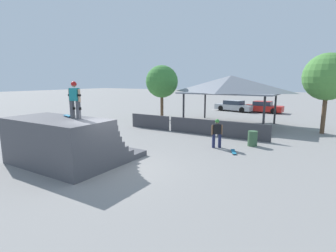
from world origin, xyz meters
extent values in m
plane|color=gray|center=(0.00, 0.00, 0.00)|extent=(160.00, 160.00, 0.00)
cube|color=#4C4C51|center=(-2.37, 0.22, 0.13)|extent=(4.76, 4.36, 0.26)
cube|color=#4C4C51|center=(-2.37, -0.28, 0.38)|extent=(4.76, 3.37, 0.26)
cube|color=#4C4C51|center=(-2.37, -0.46, 0.64)|extent=(4.76, 3.00, 0.26)
cube|color=#4C4C51|center=(-2.37, -0.58, 0.89)|extent=(4.76, 2.76, 0.26)
cube|color=#4C4C51|center=(-2.37, -0.67, 1.15)|extent=(4.76, 2.59, 0.26)
cube|color=#4C4C51|center=(-2.37, -0.73, 1.41)|extent=(4.76, 2.46, 0.26)
cube|color=#4C4C51|center=(-2.37, -0.77, 1.66)|extent=(4.76, 2.38, 0.26)
cube|color=#4C4C51|center=(-2.37, -0.80, 1.92)|extent=(4.76, 2.33, 0.26)
cylinder|color=silver|center=(-2.37, 0.35, 2.01)|extent=(4.67, 0.07, 0.07)
cube|color=#4C4C51|center=(-1.55, -0.29, 2.42)|extent=(0.16, 0.16, 0.75)
cube|color=black|center=(-1.56, -0.26, 2.47)|extent=(0.19, 0.15, 0.11)
cube|color=#4C4C51|center=(-1.88, -0.34, 2.42)|extent=(0.16, 0.16, 0.75)
cube|color=black|center=(-1.88, -0.31, 2.47)|extent=(0.19, 0.15, 0.11)
cube|color=teal|center=(-1.72, -0.31, 3.06)|extent=(0.43, 0.26, 0.53)
cylinder|color=tan|center=(-1.46, -0.28, 3.02)|extent=(0.11, 0.11, 0.53)
cylinder|color=black|center=(-1.46, -0.28, 3.03)|extent=(0.17, 0.17, 0.08)
cylinder|color=tan|center=(-1.97, -0.35, 3.02)|extent=(0.11, 0.11, 0.53)
cylinder|color=black|center=(-1.97, -0.35, 3.03)|extent=(0.17, 0.17, 0.08)
sphere|color=tan|center=(-1.72, -0.31, 3.47)|extent=(0.21, 0.21, 0.21)
sphere|color=#B21919|center=(-1.72, -0.31, 3.49)|extent=(0.23, 0.23, 0.23)
cylinder|color=blue|center=(-2.13, -0.20, 2.07)|extent=(0.06, 0.04, 0.05)
cylinder|color=blue|center=(-2.17, -0.33, 2.07)|extent=(0.06, 0.04, 0.05)
cylinder|color=blue|center=(-2.57, -0.06, 2.07)|extent=(0.06, 0.04, 0.05)
cylinder|color=blue|center=(-2.61, -0.19, 2.07)|extent=(0.06, 0.04, 0.05)
cube|color=teal|center=(-2.37, -0.20, 2.10)|extent=(0.77, 0.42, 0.02)
cube|color=teal|center=(-2.04, -0.30, 2.12)|extent=(0.15, 0.22, 0.02)
cube|color=#1E2347|center=(2.25, 5.50, 0.38)|extent=(0.20, 0.20, 0.76)
cube|color=#1E2347|center=(2.53, 5.69, 0.38)|extent=(0.20, 0.20, 0.76)
cube|color=black|center=(2.39, 5.60, 1.03)|extent=(0.46, 0.41, 0.54)
cylinder|color=brown|center=(2.18, 5.45, 0.99)|extent=(0.14, 0.14, 0.54)
cylinder|color=brown|center=(2.61, 5.74, 0.99)|extent=(0.14, 0.14, 0.54)
sphere|color=brown|center=(2.39, 5.60, 1.44)|extent=(0.21, 0.21, 0.21)
sphere|color=#337F33|center=(2.39, 5.60, 1.47)|extent=(0.24, 0.24, 0.24)
cylinder|color=red|center=(3.36, 5.26, 0.03)|extent=(0.05, 0.06, 0.05)
cylinder|color=red|center=(3.49, 5.31, 0.03)|extent=(0.05, 0.06, 0.05)
cylinder|color=red|center=(3.57, 4.78, 0.03)|extent=(0.05, 0.06, 0.05)
cylinder|color=red|center=(3.70, 4.84, 0.03)|extent=(0.05, 0.06, 0.05)
cube|color=teal|center=(3.53, 5.05, 0.06)|extent=(0.52, 0.84, 0.02)
cube|color=teal|center=(3.37, 5.40, 0.08)|extent=(0.22, 0.17, 0.02)
cube|color=#3D3D42|center=(-4.04, 8.39, 0.53)|extent=(3.33, 0.12, 1.05)
cube|color=#3D3D42|center=(-0.49, 8.39, 0.53)|extent=(3.33, 0.12, 1.05)
cube|color=#3D3D42|center=(3.05, 8.39, 0.53)|extent=(3.33, 0.12, 1.05)
cylinder|color=#2D2D33|center=(-2.72, 11.31, 1.28)|extent=(0.16, 0.16, 2.56)
cylinder|color=#2D2D33|center=(3.65, 11.31, 1.28)|extent=(0.16, 0.16, 2.56)
cylinder|color=#2D2D33|center=(-2.72, 15.70, 1.28)|extent=(0.16, 0.16, 2.56)
cylinder|color=#2D2D33|center=(3.65, 15.70, 1.28)|extent=(0.16, 0.16, 2.56)
cube|color=slate|center=(0.46, 13.50, 2.61)|extent=(7.50, 5.16, 0.10)
pyramid|color=slate|center=(0.46, 13.50, 3.34)|extent=(7.35, 5.06, 1.37)
cylinder|color=brown|center=(7.22, 13.06, 1.37)|extent=(0.28, 0.28, 2.73)
sphere|color=#4C893D|center=(7.22, 13.06, 3.87)|extent=(3.15, 3.15, 3.15)
cylinder|color=brown|center=(-5.90, 12.94, 1.22)|extent=(0.28, 0.28, 2.45)
sphere|color=#3D7F38|center=(-5.90, 12.94, 3.52)|extent=(2.97, 2.97, 2.97)
cylinder|color=#385B3D|center=(3.97, 7.01, 0.42)|extent=(0.52, 0.52, 0.85)
cube|color=#A8AAAF|center=(-2.03, 22.82, 0.48)|extent=(4.78, 2.57, 0.62)
cube|color=#283342|center=(-2.14, 22.84, 1.02)|extent=(2.34, 1.81, 0.46)
cube|color=#A8AAAF|center=(-2.14, 22.84, 1.25)|extent=(2.24, 1.76, 0.04)
cylinder|color=black|center=(-0.52, 23.28, 0.32)|extent=(0.67, 0.33, 0.64)
cylinder|color=black|center=(-0.83, 21.79, 0.32)|extent=(0.67, 0.33, 0.64)
cylinder|color=black|center=(-3.23, 23.85, 0.32)|extent=(0.67, 0.33, 0.64)
cylinder|color=black|center=(-3.54, 22.35, 0.32)|extent=(0.67, 0.33, 0.64)
cube|color=red|center=(1.17, 23.25, 0.48)|extent=(4.19, 1.75, 0.62)
cube|color=#283342|center=(1.07, 23.26, 1.02)|extent=(1.96, 1.43, 0.46)
cube|color=red|center=(1.07, 23.26, 1.25)|extent=(1.87, 1.39, 0.04)
cylinder|color=black|center=(2.46, 23.96, 0.32)|extent=(0.65, 0.22, 0.64)
cylinder|color=black|center=(2.42, 22.48, 0.32)|extent=(0.65, 0.22, 0.64)
cylinder|color=black|center=(-0.07, 24.03, 0.32)|extent=(0.65, 0.22, 0.64)
cylinder|color=black|center=(-0.11, 22.55, 0.32)|extent=(0.65, 0.22, 0.64)
camera|label=1|loc=(7.41, -7.67, 3.67)|focal=28.00mm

